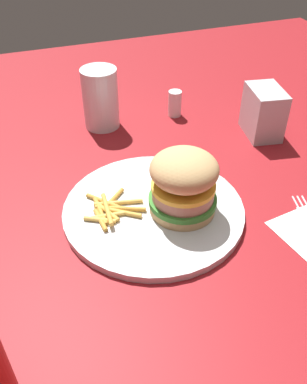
{
  "coord_description": "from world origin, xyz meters",
  "views": [
    {
      "loc": [
        0.19,
        0.44,
        0.44
      ],
      "look_at": [
        0.02,
        -0.02,
        0.04
      ],
      "focal_mm": 39.18,
      "sensor_mm": 36.0,
      "label": 1
    }
  ],
  "objects_px": {
    "drink_glass": "(101,101)",
    "napkin_dispenser": "(263,112)",
    "sandwich": "(184,183)",
    "plate": "(154,210)",
    "salt_shaker": "(175,103)",
    "fries_pile": "(110,209)"
  },
  "relations": [
    {
      "from": "drink_glass",
      "to": "napkin_dispenser",
      "type": "xyz_separation_m",
      "value": [
        -0.29,
        0.14,
        -0.01
      ]
    },
    {
      "from": "sandwich",
      "to": "napkin_dispenser",
      "type": "bearing_deg",
      "value": -144.43
    },
    {
      "from": "plate",
      "to": "salt_shaker",
      "type": "distance_m",
      "value": 0.32
    },
    {
      "from": "plate",
      "to": "napkin_dispenser",
      "type": "xyz_separation_m",
      "value": [
        -0.28,
        -0.15,
        0.04
      ]
    },
    {
      "from": "plate",
      "to": "fries_pile",
      "type": "xyz_separation_m",
      "value": [
        0.07,
        -0.01,
        0.01
      ]
    },
    {
      "from": "drink_glass",
      "to": "plate",
      "type": "bearing_deg",
      "value": 91.12
    },
    {
      "from": "plate",
      "to": "sandwich",
      "type": "height_order",
      "value": "sandwich"
    },
    {
      "from": "drink_glass",
      "to": "salt_shaker",
      "type": "relative_size",
      "value": 2.2
    },
    {
      "from": "fries_pile",
      "to": "napkin_dispenser",
      "type": "distance_m",
      "value": 0.38
    },
    {
      "from": "salt_shaker",
      "to": "drink_glass",
      "type": "bearing_deg",
      "value": -3.88
    },
    {
      "from": "napkin_dispenser",
      "to": "salt_shaker",
      "type": "distance_m",
      "value": 0.19
    },
    {
      "from": "sandwich",
      "to": "drink_glass",
      "type": "height_order",
      "value": "drink_glass"
    },
    {
      "from": "fries_pile",
      "to": "salt_shaker",
      "type": "relative_size",
      "value": 1.78
    },
    {
      "from": "sandwich",
      "to": "napkin_dispenser",
      "type": "xyz_separation_m",
      "value": [
        -0.24,
        -0.17,
        -0.02
      ]
    },
    {
      "from": "plate",
      "to": "napkin_dispenser",
      "type": "bearing_deg",
      "value": -151.59
    },
    {
      "from": "sandwich",
      "to": "drink_glass",
      "type": "xyz_separation_m",
      "value": [
        0.05,
        -0.31,
        -0.01
      ]
    },
    {
      "from": "fries_pile",
      "to": "sandwich",
      "type": "bearing_deg",
      "value": 162.23
    },
    {
      "from": "drink_glass",
      "to": "napkin_dispenser",
      "type": "relative_size",
      "value": 1.27
    },
    {
      "from": "sandwich",
      "to": "napkin_dispenser",
      "type": "distance_m",
      "value": 0.3
    },
    {
      "from": "drink_glass",
      "to": "sandwich",
      "type": "bearing_deg",
      "value": 98.25
    },
    {
      "from": "plate",
      "to": "fries_pile",
      "type": "bearing_deg",
      "value": -11.11
    },
    {
      "from": "napkin_dispenser",
      "to": "salt_shaker",
      "type": "bearing_deg",
      "value": 56.13
    }
  ]
}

